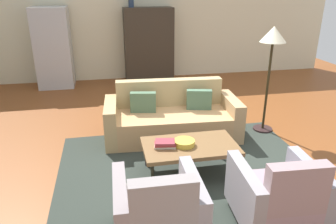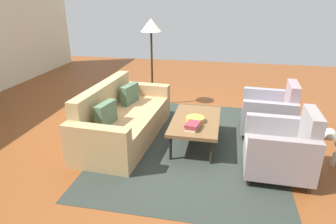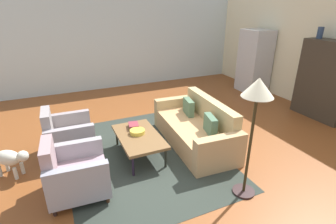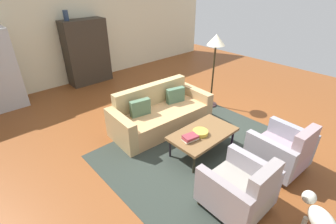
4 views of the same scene
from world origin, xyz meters
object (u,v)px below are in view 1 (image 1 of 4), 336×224
at_px(couch, 171,118).
at_px(book_stack, 165,144).
at_px(floor_lamp, 272,44).
at_px(coffee_table, 190,147).
at_px(cabinet, 149,45).
at_px(armchair_right, 279,199).
at_px(refrigerator, 53,48).
at_px(armchair_left, 159,214).
at_px(vase_tall, 131,2).
at_px(fruit_bowl, 184,143).

relative_size(couch, book_stack, 7.40).
xyz_separation_m(book_stack, floor_lamp, (1.89, 1.06, 1.00)).
bearing_deg(coffee_table, cabinet, 88.55).
xyz_separation_m(armchair_right, floor_lamp, (0.97, 2.23, 1.10)).
distance_m(book_stack, floor_lamp, 2.39).
bearing_deg(refrigerator, coffee_table, -63.99).
height_order(book_stack, cabinet, cabinet).
height_order(armchair_right, refrigerator, refrigerator).
bearing_deg(couch, armchair_left, 78.85).
height_order(couch, floor_lamp, floor_lamp).
xyz_separation_m(armchair_right, cabinet, (-0.48, 5.68, 0.56)).
relative_size(coffee_table, vase_tall, 4.67).
distance_m(vase_tall, floor_lamp, 3.94).
bearing_deg(fruit_bowl, coffee_table, 0.00).
xyz_separation_m(armchair_left, fruit_bowl, (0.52, 1.17, 0.10)).
xyz_separation_m(coffee_table, book_stack, (-0.32, 0.01, 0.08)).
xyz_separation_m(couch, vase_tall, (-0.29, 3.32, 1.64)).
height_order(armchair_right, cabinet, cabinet).
relative_size(cabinet, vase_tall, 7.01).
bearing_deg(vase_tall, refrigerator, -176.94).
relative_size(book_stack, cabinet, 0.16).
bearing_deg(book_stack, coffee_table, -1.21).
bearing_deg(armchair_left, armchair_right, 1.32).
xyz_separation_m(book_stack, refrigerator, (-1.83, 4.40, 0.48)).
distance_m(cabinet, vase_tall, 1.10).
relative_size(armchair_right, fruit_bowl, 3.29).
bearing_deg(vase_tall, coffee_table, -86.38).
relative_size(couch, armchair_left, 2.44).
bearing_deg(couch, refrigerator, -52.90).
relative_size(book_stack, vase_tall, 1.13).
bearing_deg(refrigerator, armchair_left, -74.47).
xyz_separation_m(armchair_left, cabinet, (0.72, 5.68, 0.56)).
relative_size(refrigerator, floor_lamp, 1.08).
distance_m(cabinet, floor_lamp, 3.78).
height_order(armchair_left, cabinet, cabinet).
bearing_deg(floor_lamp, coffee_table, -145.81).
bearing_deg(cabinet, book_stack, -95.55).
bearing_deg(armchair_left, floor_lamp, 47.12).
xyz_separation_m(fruit_bowl, refrigerator, (-2.07, 4.41, 0.48)).
relative_size(armchair_left, book_stack, 3.03).
xyz_separation_m(couch, book_stack, (-0.33, -1.18, 0.16)).
height_order(couch, refrigerator, refrigerator).
bearing_deg(refrigerator, cabinet, 2.64).
relative_size(book_stack, floor_lamp, 0.17).
bearing_deg(couch, armchair_right, 107.41).
height_order(cabinet, refrigerator, refrigerator).
bearing_deg(vase_tall, floor_lamp, -61.71).
distance_m(armchair_left, armchair_right, 1.20).
bearing_deg(book_stack, refrigerator, 112.55).
bearing_deg(floor_lamp, vase_tall, 118.29).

